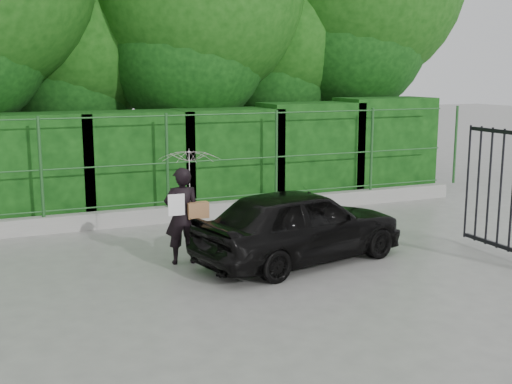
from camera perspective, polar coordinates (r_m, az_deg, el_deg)
name	(u,v)px	position (r m, az deg, el deg)	size (l,w,h in m)	color
ground	(233,298)	(8.34, -2.03, -9.40)	(80.00, 80.00, 0.00)	gray
kerb	(148,216)	(12.45, -9.56, -2.11)	(14.00, 0.25, 0.30)	#9E9E99
fence	(158,161)	(12.31, -8.71, 2.75)	(14.13, 0.06, 1.80)	#225223
hedge	(145,162)	(13.29, -9.88, 2.64)	(14.20, 1.20, 2.27)	black
woman	(188,188)	(9.67, -6.08, 0.38)	(0.90, 0.92, 1.74)	black
car	(300,224)	(9.77, 3.94, -2.90)	(1.37, 3.40, 1.16)	black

